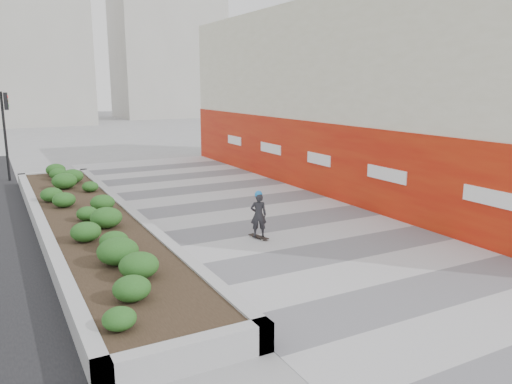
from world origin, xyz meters
TOP-DOWN VIEW (x-y plane):
  - ground at (0.00, 0.00)m, footprint 160.00×160.00m
  - walkway at (0.00, 3.00)m, footprint 8.00×36.00m
  - building at (6.98, 8.98)m, footprint 6.04×24.08m
  - planter at (-5.50, 7.00)m, footprint 3.00×18.00m
  - traffic_signal_near at (-7.23, 17.50)m, footprint 0.33×0.28m
  - distant_bldg_north_l at (-5.00, 55.00)m, footprint 16.00×12.00m
  - distant_bldg_north_r at (15.00, 60.00)m, footprint 14.00×10.00m
  - manhole_cover at (0.50, 3.00)m, footprint 0.44×0.44m
  - skateboarder at (-1.16, 3.81)m, footprint 0.57×0.75m

SIDE VIEW (x-z plane):
  - ground at x=0.00m, z-range 0.00..0.00m
  - manhole_cover at x=0.50m, z-range 0.00..0.01m
  - walkway at x=0.00m, z-range 0.00..0.01m
  - planter at x=-5.50m, z-range -0.03..0.87m
  - skateboarder at x=-1.16m, z-range 0.01..1.48m
  - traffic_signal_near at x=-7.23m, z-range 0.66..4.86m
  - building at x=6.98m, z-range -0.02..7.98m
  - distant_bldg_north_l at x=-5.00m, z-range 0.00..20.00m
  - distant_bldg_north_r at x=15.00m, z-range 0.00..24.00m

